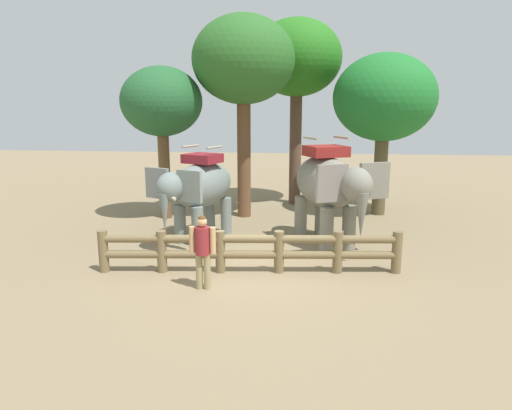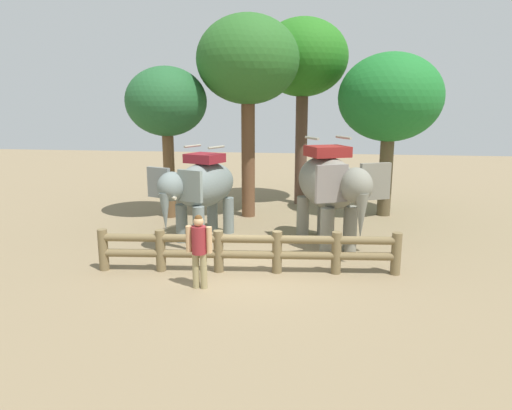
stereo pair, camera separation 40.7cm
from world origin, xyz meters
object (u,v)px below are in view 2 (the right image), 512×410
at_px(elephant_near_left, 201,188).
at_px(tourist_woman_in_black, 199,246).
at_px(elephant_center, 330,186).
at_px(tree_back_center, 248,62).
at_px(tree_deep_back, 390,99).
at_px(tree_far_left, 166,103).
at_px(tree_far_right, 303,60).
at_px(log_fence, 248,249).

distance_m(elephant_near_left, tourist_woman_in_black, 4.03).
bearing_deg(elephant_center, tourist_woman_in_black, -127.95).
distance_m(elephant_near_left, tree_back_center, 5.18).
distance_m(elephant_near_left, tree_deep_back, 7.74).
bearing_deg(tree_deep_back, tourist_woman_in_black, -122.00).
xyz_separation_m(elephant_near_left, tree_far_left, (-1.91, 2.67, 2.52)).
relative_size(tree_back_center, tree_far_right, 0.96).
height_order(tourist_woman_in_black, tree_far_right, tree_far_right).
relative_size(elephant_center, tree_deep_back, 0.63).
relative_size(tourist_woman_in_black, tree_deep_back, 0.29).
bearing_deg(tourist_woman_in_black, tree_deep_back, 58.00).
relative_size(elephant_center, tree_back_center, 0.52).
bearing_deg(elephant_center, tree_far_left, 153.90).
bearing_deg(tree_far_right, tree_far_left, -145.59).
relative_size(log_fence, tree_back_center, 1.03).
distance_m(tourist_woman_in_black, tree_deep_back, 9.98).
height_order(tourist_woman_in_black, tree_deep_back, tree_deep_back).
relative_size(elephant_near_left, tree_back_center, 0.48).
distance_m(tree_far_left, tree_deep_back, 8.01).
xyz_separation_m(elephant_near_left, tourist_woman_in_black, (0.98, -3.86, -0.63)).
height_order(tree_back_center, tree_deep_back, tree_back_center).
xyz_separation_m(elephant_near_left, tree_far_right, (2.73, 5.85, 4.23)).
bearing_deg(tree_deep_back, log_fence, -120.96).
xyz_separation_m(log_fence, tree_deep_back, (4.09, 6.82, 3.70)).
relative_size(tree_far_left, tree_deep_back, 0.91).
relative_size(log_fence, tree_far_left, 1.37).
distance_m(elephant_center, tree_far_left, 6.84).
relative_size(tree_far_right, tree_deep_back, 1.26).
distance_m(log_fence, tree_back_center, 7.78).
bearing_deg(tourist_woman_in_black, tree_far_right, 79.77).
relative_size(elephant_near_left, tree_deep_back, 0.58).
height_order(elephant_near_left, tree_back_center, tree_back_center).
distance_m(elephant_near_left, elephant_center, 3.87).
xyz_separation_m(tree_back_center, tree_far_right, (1.80, 2.61, 0.30)).
height_order(log_fence, tree_far_left, tree_far_left).
distance_m(elephant_center, tree_far_right, 7.34).
bearing_deg(tree_back_center, elephant_near_left, -106.04).
xyz_separation_m(elephant_near_left, tree_deep_back, (5.97, 4.12, 2.69)).
height_order(tourist_woman_in_black, tree_back_center, tree_back_center).
distance_m(log_fence, elephant_near_left, 3.44).
xyz_separation_m(elephant_center, tree_back_center, (-2.94, 3.40, 3.76)).
relative_size(elephant_near_left, tree_far_left, 0.63).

